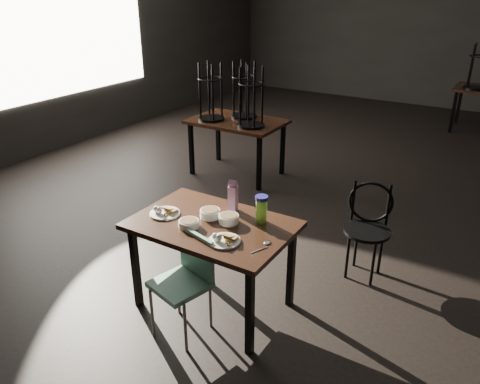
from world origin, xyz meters
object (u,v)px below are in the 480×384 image
Objects in this scene: juice_carton at (233,197)px; bentwood_chair at (368,222)px; main_table at (212,232)px; water_bottle at (261,209)px; school_chair at (186,275)px.

juice_carton is 1.25m from bentwood_chair.
main_table is 1.43× the size of bentwood_chair.
bentwood_chair is (0.85, 0.84, -0.37)m from juice_carton.
water_bottle is 0.27× the size of school_chair.
juice_carton is 0.29m from water_bottle.
main_table is at bearing -142.93° from bentwood_chair.
bentwood_chair is at bearing 73.16° from school_chair.
school_chair is at bearing -120.19° from water_bottle.
bentwood_chair reaches higher than main_table.
main_table is 0.33m from juice_carton.
school_chair is (-0.88, -1.43, -0.03)m from bentwood_chair.
school_chair reaches higher than main_table.
school_chair is (-0.03, -0.59, -0.40)m from juice_carton.
main_table is 0.39m from school_chair.
juice_carton is 1.21× the size of water_bottle.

